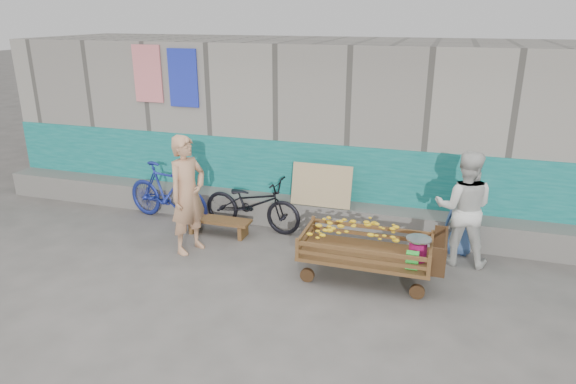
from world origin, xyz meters
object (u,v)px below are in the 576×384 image
(bench, at_px, (218,223))
(bicycle_dark, at_px, (252,203))
(child, at_px, (461,223))
(woman, at_px, (464,208))
(banana_cart, at_px, (364,242))
(bicycle_blue, at_px, (167,192))
(vendor_man, at_px, (188,195))

(bench, height_order, bicycle_dark, bicycle_dark)
(bench, distance_m, child, 3.82)
(woman, distance_m, child, 0.45)
(banana_cart, distance_m, bicycle_blue, 3.76)
(banana_cart, distance_m, bicycle_dark, 2.37)
(banana_cart, bearing_deg, vendor_man, 178.07)
(woman, bearing_deg, bicycle_blue, -0.92)
(child, bearing_deg, vendor_man, 21.13)
(woman, relative_size, child, 1.69)
(bench, relative_size, bicycle_blue, 0.63)
(bicycle_blue, bearing_deg, child, -76.60)
(vendor_man, height_order, woman, vendor_man)
(banana_cart, distance_m, child, 1.75)
(woman, xyz_separation_m, child, (0.00, 0.28, -0.35))
(banana_cart, bearing_deg, bench, 163.17)
(bench, relative_size, bicycle_dark, 0.63)
(woman, distance_m, bicycle_blue, 4.88)
(woman, xyz_separation_m, bicycle_blue, (-4.87, 0.13, -0.32))
(vendor_man, bearing_deg, bench, 7.18)
(child, bearing_deg, banana_cart, 49.07)
(bench, height_order, bicycle_blue, bicycle_blue)
(bench, relative_size, woman, 0.65)
(woman, xyz_separation_m, bicycle_dark, (-3.33, 0.23, -0.39))
(child, distance_m, bicycle_blue, 4.87)
(bench, bearing_deg, bicycle_dark, 40.48)
(bicycle_dark, bearing_deg, woman, -88.98)
(bicycle_dark, distance_m, bicycle_blue, 1.55)
(bicycle_dark, bearing_deg, bench, 135.37)
(vendor_man, distance_m, bicycle_dark, 1.30)
(vendor_man, bearing_deg, woman, -58.34)
(bicycle_dark, xyz_separation_m, bicycle_blue, (-1.54, -0.09, 0.06))
(vendor_man, height_order, child, vendor_man)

